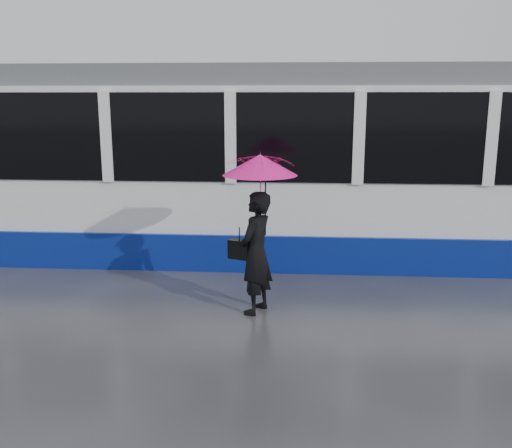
{
  "coord_description": "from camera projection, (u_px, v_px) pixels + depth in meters",
  "views": [
    {
      "loc": [
        -0.04,
        -7.71,
        2.83
      ],
      "look_at": [
        -0.6,
        0.0,
        1.1
      ],
      "focal_mm": 40.0,
      "sensor_mm": 36.0,
      "label": 1
    }
  ],
  "objects": [
    {
      "name": "handbag",
      "position": [
        239.0,
        249.0,
        7.52
      ],
      "size": [
        0.32,
        0.23,
        0.43
      ],
      "rotation": [
        0.0,
        0.0,
        -0.4
      ],
      "color": "black",
      "rests_on": "ground"
    },
    {
      "name": "rails",
      "position": [
        298.0,
        253.0,
        10.55
      ],
      "size": [
        34.0,
        1.51,
        0.02
      ],
      "color": "#3F3D38",
      "rests_on": "ground"
    },
    {
      "name": "tram",
      "position": [
        266.0,
        165.0,
        10.24
      ],
      "size": [
        26.0,
        2.56,
        3.35
      ],
      "color": "white",
      "rests_on": "ground"
    },
    {
      "name": "woman",
      "position": [
        256.0,
        253.0,
        7.5
      ],
      "size": [
        0.59,
        0.7,
        1.64
      ],
      "primitive_type": "imported",
      "rotation": [
        0.0,
        0.0,
        -1.97
      ],
      "color": "black",
      "rests_on": "ground"
    },
    {
      "name": "umbrella",
      "position": [
        260.0,
        179.0,
        7.28
      ],
      "size": [
        1.26,
        1.26,
        1.11
      ],
      "rotation": [
        0.0,
        0.0,
        -0.4
      ],
      "color": "#F01458",
      "rests_on": "ground"
    },
    {
      "name": "ground",
      "position": [
        298.0,
        300.0,
        8.12
      ],
      "size": [
        90.0,
        90.0,
        0.0
      ],
      "primitive_type": "plane",
      "color": "#2B2B30",
      "rests_on": "ground"
    }
  ]
}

